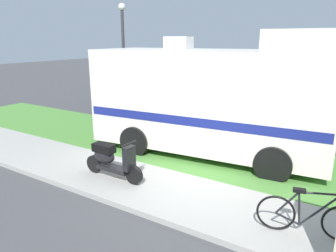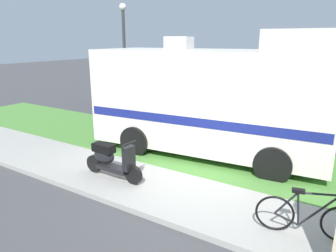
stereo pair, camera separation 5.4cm
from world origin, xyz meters
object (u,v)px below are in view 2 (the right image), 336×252
Objects in this scene: bicycle at (307,216)px; scooter at (111,159)px; street_lamp_post at (124,52)px; motorhome_rv at (213,98)px; pickup_truck_near at (153,90)px.

scooter is at bearing 179.90° from bicycle.
scooter is at bearing -53.98° from street_lamp_post.
motorhome_rv is 4.06× the size of scooter.
scooter is 6.48m from street_lamp_post.
scooter is 8.24m from pickup_truck_near.
bicycle is 9.62m from street_lamp_post.
pickup_truck_near reaches higher than bicycle.
motorhome_rv reaches higher than scooter.
street_lamp_post reaches higher than pickup_truck_near.
street_lamp_post is at bearing 148.15° from bicycle.
pickup_truck_near is (-5.09, 4.22, -0.75)m from motorhome_rv.
scooter is (-1.23, -3.05, -1.11)m from motorhome_rv.
motorhome_rv is 1.45× the size of street_lamp_post.
pickup_truck_near is at bearing 117.91° from scooter.
motorhome_rv is at bearing -21.19° from street_lamp_post.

